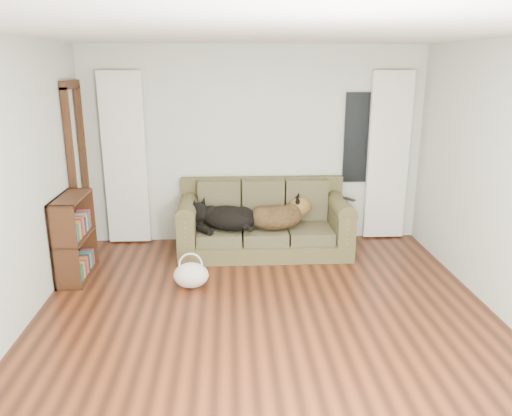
{
  "coord_description": "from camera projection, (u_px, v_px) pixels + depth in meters",
  "views": [
    {
      "loc": [
        -0.33,
        -4.1,
        2.36
      ],
      "look_at": [
        -0.02,
        1.6,
        0.7
      ],
      "focal_mm": 35.0,
      "sensor_mm": 36.0,
      "label": 1
    }
  ],
  "objects": [
    {
      "name": "ceiling",
      "position": [
        270.0,
        31.0,
        3.89
      ],
      "size": [
        5.0,
        5.0,
        0.0
      ],
      "primitive_type": "plane",
      "color": "white",
      "rests_on": "ground"
    },
    {
      "name": "sofa",
      "position": [
        264.0,
        218.0,
        6.39
      ],
      "size": [
        2.16,
        0.93,
        0.88
      ],
      "primitive_type": "cube",
      "color": "brown",
      "rests_on": "floor"
    },
    {
      "name": "bookshelf",
      "position": [
        74.0,
        235.0,
        5.6
      ],
      "size": [
        0.31,
        0.77,
        0.96
      ],
      "primitive_type": "cube",
      "rotation": [
        0.0,
        0.0,
        0.03
      ],
      "color": "black",
      "rests_on": "floor"
    },
    {
      "name": "wall_back",
      "position": [
        254.0,
        146.0,
        6.65
      ],
      "size": [
        4.5,
        0.04,
        2.6
      ],
      "primitive_type": "cube",
      "color": "#B6B9B2",
      "rests_on": "ground"
    },
    {
      "name": "dog_shepherd",
      "position": [
        279.0,
        217.0,
        6.32
      ],
      "size": [
        0.79,
        0.61,
        0.32
      ],
      "primitive_type": "ellipsoid",
      "rotation": [
        0.0,
        0.0,
        3.29
      ],
      "color": "black",
      "rests_on": "sofa"
    },
    {
      "name": "curtain_right",
      "position": [
        388.0,
        157.0,
        6.71
      ],
      "size": [
        0.55,
        0.08,
        2.25
      ],
      "primitive_type": "cube",
      "color": "white",
      "rests_on": "ground"
    },
    {
      "name": "curtain_left",
      "position": [
        125.0,
        159.0,
        6.52
      ],
      "size": [
        0.55,
        0.08,
        2.25
      ],
      "primitive_type": "cube",
      "color": "white",
      "rests_on": "ground"
    },
    {
      "name": "tv_remote",
      "position": [
        349.0,
        199.0,
        6.22
      ],
      "size": [
        0.14,
        0.2,
        0.02
      ],
      "primitive_type": "cube",
      "rotation": [
        0.0,
        0.0,
        0.51
      ],
      "color": "black",
      "rests_on": "sofa"
    },
    {
      "name": "tote_bag",
      "position": [
        191.0,
        274.0,
        5.42
      ],
      "size": [
        0.47,
        0.42,
        0.28
      ],
      "primitive_type": "ellipsoid",
      "rotation": [
        0.0,
        0.0,
        -0.39
      ],
      "color": "beige",
      "rests_on": "floor"
    },
    {
      "name": "floor",
      "position": [
        268.0,
        329.0,
        4.61
      ],
      "size": [
        5.0,
        5.0,
        0.0
      ],
      "primitive_type": "plane",
      "color": "black",
      "rests_on": "ground"
    },
    {
      "name": "dog_black_lab",
      "position": [
        225.0,
        219.0,
        6.26
      ],
      "size": [
        0.86,
        0.76,
        0.3
      ],
      "primitive_type": "ellipsoid",
      "rotation": [
        0.0,
        0.0,
        -0.46
      ],
      "color": "black",
      "rests_on": "sofa"
    },
    {
      "name": "window_pane",
      "position": [
        362.0,
        138.0,
        6.67
      ],
      "size": [
        0.5,
        0.03,
        1.2
      ],
      "primitive_type": "cube",
      "color": "black",
      "rests_on": "wall_back"
    },
    {
      "name": "door_casing",
      "position": [
        79.0,
        173.0,
        6.17
      ],
      "size": [
        0.07,
        0.6,
        2.1
      ],
      "primitive_type": "cube",
      "color": "black",
      "rests_on": "ground"
    }
  ]
}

